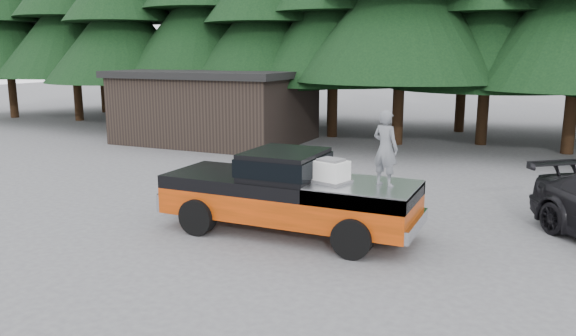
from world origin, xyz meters
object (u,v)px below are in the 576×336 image
at_px(man_on_bed, 385,148).
at_px(utility_building, 217,106).
at_px(pickup_truck, 289,205).
at_px(air_compressor, 331,172).

xyz_separation_m(man_on_bed, utility_building, (-10.97, 11.18, -0.47)).
relative_size(pickup_truck, air_compressor, 8.94).
height_order(pickup_truck, air_compressor, air_compressor).
bearing_deg(man_on_bed, utility_building, -25.84).
height_order(pickup_truck, utility_building, utility_building).
xyz_separation_m(pickup_truck, utility_building, (-8.77, 11.24, 1.00)).
distance_m(air_compressor, man_on_bed, 1.28).
relative_size(air_compressor, man_on_bed, 0.42).
xyz_separation_m(pickup_truck, man_on_bed, (2.20, 0.06, 1.47)).
relative_size(air_compressor, utility_building, 0.08).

